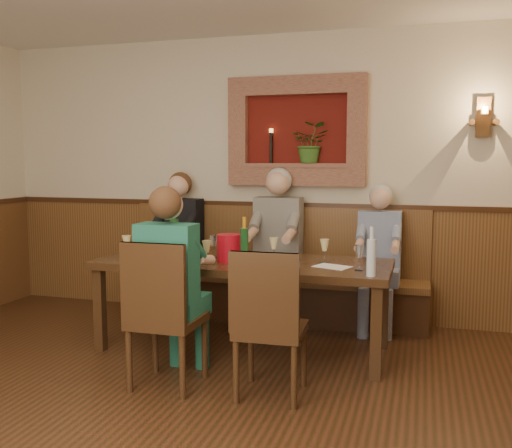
{
  "coord_description": "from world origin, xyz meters",
  "views": [
    {
      "loc": [
        1.41,
        -2.56,
        1.58
      ],
      "look_at": [
        0.1,
        1.9,
        1.05
      ],
      "focal_mm": 40.0,
      "sensor_mm": 36.0,
      "label": 1
    }
  ],
  "objects_px": {
    "chair_near_right": "(270,354)",
    "person_chair_front": "(173,301)",
    "dining_table": "(243,269)",
    "person_bench_mid": "(276,259)",
    "wine_bottle_green_b": "(174,236)",
    "person_bench_right": "(378,272)",
    "spittoon_bucket": "(229,248)",
    "person_bench_left": "(177,256)",
    "bench": "(272,286)",
    "water_bottle": "(371,256)",
    "chair_near_left": "(166,344)",
    "wine_bottle_green_a": "(244,245)"
  },
  "relations": [
    {
      "from": "chair_near_right",
      "to": "water_bottle",
      "type": "bearing_deg",
      "value": 37.9
    },
    {
      "from": "bench",
      "to": "wine_bottle_green_b",
      "type": "distance_m",
      "value": 1.24
    },
    {
      "from": "person_bench_left",
      "to": "wine_bottle_green_b",
      "type": "distance_m",
      "value": 0.91
    },
    {
      "from": "chair_near_right",
      "to": "dining_table",
      "type": "bearing_deg",
      "value": 116.18
    },
    {
      "from": "chair_near_left",
      "to": "spittoon_bucket",
      "type": "distance_m",
      "value": 1.01
    },
    {
      "from": "person_bench_mid",
      "to": "spittoon_bucket",
      "type": "bearing_deg",
      "value": -100.17
    },
    {
      "from": "spittoon_bucket",
      "to": "dining_table",
      "type": "bearing_deg",
      "value": 38.28
    },
    {
      "from": "person_bench_left",
      "to": "person_bench_mid",
      "type": "distance_m",
      "value": 1.03
    },
    {
      "from": "bench",
      "to": "person_bench_left",
      "type": "relative_size",
      "value": 2.07
    },
    {
      "from": "chair_near_left",
      "to": "person_bench_left",
      "type": "bearing_deg",
      "value": 111.98
    },
    {
      "from": "person_bench_mid",
      "to": "wine_bottle_green_b",
      "type": "xyz_separation_m",
      "value": [
        -0.7,
        -0.78,
        0.3
      ]
    },
    {
      "from": "bench",
      "to": "chair_near_right",
      "type": "distance_m",
      "value": 1.86
    },
    {
      "from": "person_bench_right",
      "to": "person_chair_front",
      "type": "height_order",
      "value": "person_chair_front"
    },
    {
      "from": "bench",
      "to": "chair_near_left",
      "type": "bearing_deg",
      "value": -98.34
    },
    {
      "from": "person_chair_front",
      "to": "wine_bottle_green_b",
      "type": "bearing_deg",
      "value": 113.57
    },
    {
      "from": "chair_near_right",
      "to": "person_bench_mid",
      "type": "relative_size",
      "value": 0.67
    },
    {
      "from": "water_bottle",
      "to": "bench",
      "type": "bearing_deg",
      "value": 129.66
    },
    {
      "from": "person_bench_right",
      "to": "water_bottle",
      "type": "relative_size",
      "value": 3.79
    },
    {
      "from": "dining_table",
      "to": "water_bottle",
      "type": "bearing_deg",
      "value": -18.04
    },
    {
      "from": "chair_near_left",
      "to": "chair_near_right",
      "type": "xyz_separation_m",
      "value": [
        0.74,
        0.04,
        -0.01
      ]
    },
    {
      "from": "person_bench_mid",
      "to": "wine_bottle_green_b",
      "type": "distance_m",
      "value": 1.09
    },
    {
      "from": "person_bench_mid",
      "to": "spittoon_bucket",
      "type": "height_order",
      "value": "person_bench_mid"
    },
    {
      "from": "person_chair_front",
      "to": "dining_table",
      "type": "bearing_deg",
      "value": 70.87
    },
    {
      "from": "bench",
      "to": "person_bench_mid",
      "type": "bearing_deg",
      "value": -57.56
    },
    {
      "from": "dining_table",
      "to": "person_chair_front",
      "type": "bearing_deg",
      "value": -109.13
    },
    {
      "from": "dining_table",
      "to": "spittoon_bucket",
      "type": "distance_m",
      "value": 0.22
    },
    {
      "from": "person_bench_mid",
      "to": "dining_table",
      "type": "bearing_deg",
      "value": -94.7
    },
    {
      "from": "wine_bottle_green_a",
      "to": "water_bottle",
      "type": "distance_m",
      "value": 1.04
    },
    {
      "from": "wine_bottle_green_b",
      "to": "chair_near_right",
      "type": "bearing_deg",
      "value": -39.66
    },
    {
      "from": "chair_near_right",
      "to": "bench",
      "type": "bearing_deg",
      "value": 102.17
    },
    {
      "from": "bench",
      "to": "spittoon_bucket",
      "type": "relative_size",
      "value": 13.51
    },
    {
      "from": "person_bench_mid",
      "to": "water_bottle",
      "type": "relative_size",
      "value": 4.21
    },
    {
      "from": "person_chair_front",
      "to": "chair_near_left",
      "type": "bearing_deg",
      "value": -90.03
    },
    {
      "from": "wine_bottle_green_a",
      "to": "water_bottle",
      "type": "bearing_deg",
      "value": -12.82
    },
    {
      "from": "water_bottle",
      "to": "person_chair_front",
      "type": "bearing_deg",
      "value": -162.24
    },
    {
      "from": "chair_near_right",
      "to": "person_chair_front",
      "type": "relative_size",
      "value": 0.72
    },
    {
      "from": "dining_table",
      "to": "person_chair_front",
      "type": "xyz_separation_m",
      "value": [
        -0.27,
        -0.78,
        -0.1
      ]
    },
    {
      "from": "wine_bottle_green_b",
      "to": "person_chair_front",
      "type": "bearing_deg",
      "value": -66.43
    },
    {
      "from": "spittoon_bucket",
      "to": "chair_near_left",
      "type": "bearing_deg",
      "value": -102.01
    },
    {
      "from": "person_bench_right",
      "to": "spittoon_bucket",
      "type": "xyz_separation_m",
      "value": [
        -1.13,
        -0.91,
        0.31
      ]
    },
    {
      "from": "chair_near_right",
      "to": "person_bench_right",
      "type": "bearing_deg",
      "value": 69.16
    },
    {
      "from": "chair_near_left",
      "to": "wine_bottle_green_a",
      "type": "relative_size",
      "value": 2.78
    },
    {
      "from": "chair_near_right",
      "to": "person_chair_front",
      "type": "height_order",
      "value": "person_chair_front"
    },
    {
      "from": "chair_near_left",
      "to": "person_bench_left",
      "type": "height_order",
      "value": "person_bench_left"
    },
    {
      "from": "bench",
      "to": "spittoon_bucket",
      "type": "distance_m",
      "value": 1.15
    },
    {
      "from": "person_bench_left",
      "to": "person_bench_mid",
      "type": "xyz_separation_m",
      "value": [
        1.03,
        -0.0,
        0.02
      ]
    },
    {
      "from": "dining_table",
      "to": "person_bench_left",
      "type": "relative_size",
      "value": 1.66
    },
    {
      "from": "bench",
      "to": "wine_bottle_green_b",
      "type": "bearing_deg",
      "value": -125.37
    },
    {
      "from": "person_bench_left",
      "to": "person_chair_front",
      "type": "xyz_separation_m",
      "value": [
        0.7,
        -1.61,
        -0.02
      ]
    },
    {
      "from": "dining_table",
      "to": "bench",
      "type": "height_order",
      "value": "bench"
    }
  ]
}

